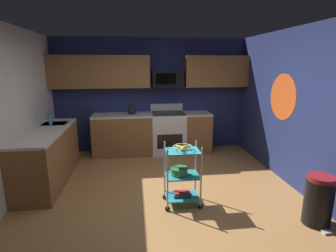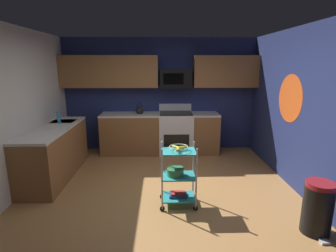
# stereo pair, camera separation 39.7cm
# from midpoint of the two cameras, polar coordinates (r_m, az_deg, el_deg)

# --- Properties ---
(floor) EXTENTS (4.40, 4.80, 0.04)m
(floor) POSITION_cam_midpoint_polar(r_m,az_deg,el_deg) (4.27, 1.04, -15.17)
(floor) COLOR #A87542
(floor) RESTS_ON ground
(wall_back) EXTENTS (4.52, 0.06, 2.60)m
(wall_back) POSITION_cam_midpoint_polar(r_m,az_deg,el_deg) (6.23, 0.06, 6.70)
(wall_back) COLOR navy
(wall_back) RESTS_ON ground
(wall_left) EXTENTS (0.06, 4.80, 2.60)m
(wall_left) POSITION_cam_midpoint_polar(r_m,az_deg,el_deg) (4.34, -29.81, 2.01)
(wall_left) COLOR silver
(wall_left) RESTS_ON ground
(wall_right) EXTENTS (0.06, 4.80, 2.60)m
(wall_right) POSITION_cam_midpoint_polar(r_m,az_deg,el_deg) (4.52, 30.69, 2.29)
(wall_right) COLOR navy
(wall_right) RESTS_ON ground
(wall_flower_decal) EXTENTS (0.00, 0.81, 0.81)m
(wall_flower_decal) POSITION_cam_midpoint_polar(r_m,az_deg,el_deg) (4.99, 27.00, 5.33)
(wall_flower_decal) COLOR #E5591E
(counter_run) EXTENTS (3.53, 2.57, 0.92)m
(counter_run) POSITION_cam_midpoint_polar(r_m,az_deg,el_deg) (5.56, -8.15, -3.05)
(counter_run) COLOR brown
(counter_run) RESTS_ON ground
(oven_range) EXTENTS (0.76, 0.65, 1.10)m
(oven_range) POSITION_cam_midpoint_polar(r_m,az_deg,el_deg) (6.08, 3.54, -1.38)
(oven_range) COLOR white
(oven_range) RESTS_ON ground
(upper_cabinets) EXTENTS (4.40, 0.33, 0.70)m
(upper_cabinets) POSITION_cam_midpoint_polar(r_m,az_deg,el_deg) (5.99, -0.66, 11.71)
(upper_cabinets) COLOR brown
(microwave) EXTENTS (0.70, 0.39, 0.40)m
(microwave) POSITION_cam_midpoint_polar(r_m,az_deg,el_deg) (5.99, 3.62, 10.25)
(microwave) COLOR black
(rolling_cart) EXTENTS (0.54, 0.37, 0.91)m
(rolling_cart) POSITION_cam_midpoint_polar(r_m,az_deg,el_deg) (3.85, 5.27, -10.76)
(rolling_cart) COLOR silver
(rolling_cart) RESTS_ON ground
(fruit_bowl) EXTENTS (0.27, 0.27, 0.07)m
(fruit_bowl) POSITION_cam_midpoint_polar(r_m,az_deg,el_deg) (3.70, 5.41, -4.74)
(fruit_bowl) COLOR silver
(fruit_bowl) RESTS_ON rolling_cart
(mixing_bowl_large) EXTENTS (0.25, 0.25, 0.11)m
(mixing_bowl_large) POSITION_cam_midpoint_polar(r_m,az_deg,el_deg) (3.82, 4.63, -9.85)
(mixing_bowl_large) COLOR #387F4C
(mixing_bowl_large) RESTS_ON rolling_cart
(book_stack) EXTENTS (0.26, 0.19, 0.06)m
(book_stack) POSITION_cam_midpoint_polar(r_m,az_deg,el_deg) (3.98, 5.18, -14.64)
(book_stack) COLOR #1E4C8C
(book_stack) RESTS_ON rolling_cart
(kettle) EXTENTS (0.21, 0.18, 0.26)m
(kettle) POSITION_cam_midpoint_polar(r_m,az_deg,el_deg) (5.95, -4.26, 3.39)
(kettle) COLOR black
(kettle) RESTS_ON counter_run
(dish_soap_bottle) EXTENTS (0.06, 0.06, 0.20)m
(dish_soap_bottle) POSITION_cam_midpoint_polar(r_m,az_deg,el_deg) (5.36, -20.65, 1.72)
(dish_soap_bottle) COLOR #2D8CBF
(dish_soap_bottle) RESTS_ON counter_run
(trash_can) EXTENTS (0.34, 0.42, 0.66)m
(trash_can) POSITION_cam_midpoint_polar(r_m,az_deg,el_deg) (3.87, 32.36, -14.83)
(trash_can) COLOR black
(trash_can) RESTS_ON ground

